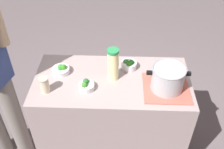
{
  "coord_description": "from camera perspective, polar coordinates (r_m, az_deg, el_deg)",
  "views": [
    {
      "loc": [
        -0.06,
        1.48,
        2.19
      ],
      "look_at": [
        0.0,
        0.0,
        0.95
      ],
      "focal_mm": 41.83,
      "sensor_mm": 36.0,
      "label": 1
    }
  ],
  "objects": [
    {
      "name": "ground_plane",
      "position": [
        2.65,
        -0.0,
        -15.85
      ],
      "size": [
        8.0,
        8.0,
        0.0
      ],
      "primitive_type": "plane",
      "color": "slate"
    },
    {
      "name": "counter_slab",
      "position": [
        2.29,
        -0.0,
        -9.57
      ],
      "size": [
        1.19,
        0.6,
        0.9
      ],
      "primitive_type": "cube",
      "color": "#9F8D8B",
      "rests_on": "ground_plane"
    },
    {
      "name": "dish_cloth",
      "position": [
        1.93,
        11.71,
        -2.9
      ],
      "size": [
        0.33,
        0.33,
        0.01
      ],
      "primitive_type": "cube",
      "color": "#BD5D4F",
      "rests_on": "counter_slab"
    },
    {
      "name": "cooking_pot",
      "position": [
        1.87,
        12.1,
        -0.73
      ],
      "size": [
        0.31,
        0.24,
        0.18
      ],
      "color": "#B7B7BC",
      "rests_on": "dish_cloth"
    },
    {
      "name": "lemonade_pitcher",
      "position": [
        1.9,
        0.2,
        2.25
      ],
      "size": [
        0.09,
        0.09,
        0.26
      ],
      "color": "#F7F2A7",
      "rests_on": "counter_slab"
    },
    {
      "name": "mason_jar",
      "position": [
        1.9,
        -14.57,
        -2.18
      ],
      "size": [
        0.07,
        0.07,
        0.12
      ],
      "color": "beige",
      "rests_on": "counter_slab"
    },
    {
      "name": "broccoli_bowl_front",
      "position": [
        2.06,
        3.68,
        2.17
      ],
      "size": [
        0.12,
        0.12,
        0.08
      ],
      "color": "silver",
      "rests_on": "counter_slab"
    },
    {
      "name": "broccoli_bowl_center",
      "position": [
        2.05,
        -11.05,
        1.03
      ],
      "size": [
        0.14,
        0.14,
        0.08
      ],
      "color": "silver",
      "rests_on": "counter_slab"
    },
    {
      "name": "broccoli_bowl_back",
      "position": [
        1.89,
        -5.66,
        -2.45
      ],
      "size": [
        0.11,
        0.11,
        0.07
      ],
      "color": "silver",
      "rests_on": "counter_slab"
    }
  ]
}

